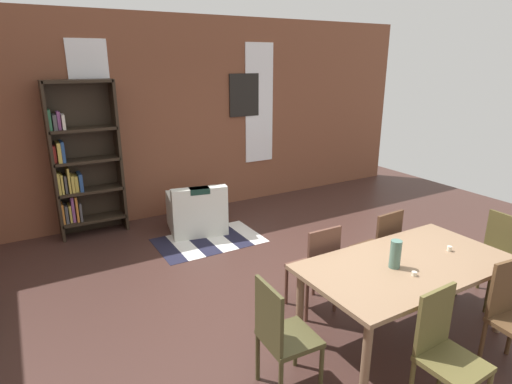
% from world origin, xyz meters
% --- Properties ---
extents(ground_plane, '(10.34, 10.34, 0.00)m').
position_xyz_m(ground_plane, '(0.00, 0.00, 0.00)').
color(ground_plane, '#402823').
extents(back_wall_brick, '(8.96, 0.12, 3.16)m').
position_xyz_m(back_wall_brick, '(0.00, 3.56, 1.58)').
color(back_wall_brick, brown).
rests_on(back_wall_brick, ground).
extents(window_pane_0, '(0.55, 0.02, 2.06)m').
position_xyz_m(window_pane_0, '(-1.39, 3.49, 1.74)').
color(window_pane_0, white).
extents(window_pane_1, '(0.55, 0.02, 2.06)m').
position_xyz_m(window_pane_1, '(1.39, 3.49, 1.74)').
color(window_pane_1, white).
extents(dining_table, '(1.93, 1.03, 0.77)m').
position_xyz_m(dining_table, '(0.42, -0.77, 0.69)').
color(dining_table, '#86674D').
rests_on(dining_table, ground).
extents(vase_on_table, '(0.10, 0.10, 0.25)m').
position_xyz_m(vase_on_table, '(0.24, -0.77, 0.89)').
color(vase_on_table, '#4C7266').
rests_on(vase_on_table, dining_table).
extents(tealight_candle_0, '(0.04, 0.04, 0.05)m').
position_xyz_m(tealight_candle_0, '(0.94, -0.80, 0.79)').
color(tealight_candle_0, silver).
rests_on(tealight_candle_0, dining_table).
extents(tealight_candle_1, '(0.04, 0.04, 0.04)m').
position_xyz_m(tealight_candle_1, '(0.27, -0.96, 0.78)').
color(tealight_candle_1, silver).
rests_on(tealight_candle_1, dining_table).
extents(dining_chair_head_right, '(0.43, 0.43, 0.95)m').
position_xyz_m(dining_chair_head_right, '(1.75, -0.77, 0.51)').
color(dining_chair_head_right, '#4B4221').
rests_on(dining_chair_head_right, ground).
extents(dining_chair_near_left, '(0.42, 0.42, 0.95)m').
position_xyz_m(dining_chair_near_left, '(-0.02, -1.51, 0.51)').
color(dining_chair_near_left, brown).
rests_on(dining_chair_near_left, ground).
extents(dining_chair_far_right, '(0.42, 0.42, 0.95)m').
position_xyz_m(dining_chair_far_right, '(0.85, -0.03, 0.51)').
color(dining_chair_far_right, '#4A301F').
rests_on(dining_chair_far_right, ground).
extents(dining_chair_far_left, '(0.40, 0.40, 0.95)m').
position_xyz_m(dining_chair_far_left, '(-0.02, -0.03, 0.51)').
color(dining_chair_far_left, brown).
rests_on(dining_chair_far_left, ground).
extents(dining_chair_head_left, '(0.42, 0.42, 0.95)m').
position_xyz_m(dining_chair_head_left, '(-0.92, -0.76, 0.51)').
color(dining_chair_head_left, '#444023').
rests_on(dining_chair_head_left, ground).
extents(bookshelf_tall, '(0.93, 0.33, 2.23)m').
position_xyz_m(bookshelf_tall, '(-1.67, 3.30, 1.08)').
color(bookshelf_tall, '#2D2319').
rests_on(bookshelf_tall, ground).
extents(armchair_white, '(0.94, 0.94, 0.75)m').
position_xyz_m(armchair_white, '(-0.23, 2.60, 0.28)').
color(armchair_white, silver).
rests_on(armchair_white, ground).
extents(striped_rug, '(1.48, 0.94, 0.01)m').
position_xyz_m(striped_rug, '(-0.24, 2.14, 0.00)').
color(striped_rug, '#1E1E33').
rests_on(striped_rug, ground).
extents(framed_picture, '(0.56, 0.03, 0.72)m').
position_xyz_m(framed_picture, '(1.09, 3.48, 1.90)').
color(framed_picture, black).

